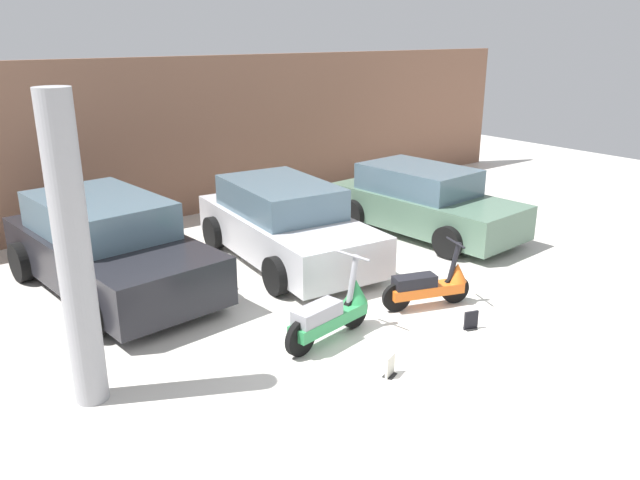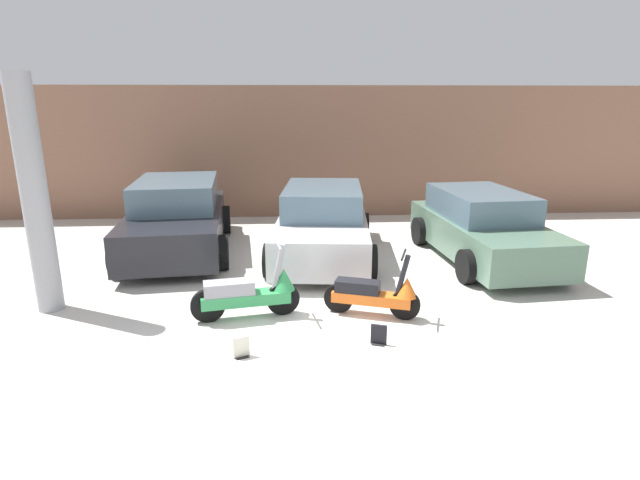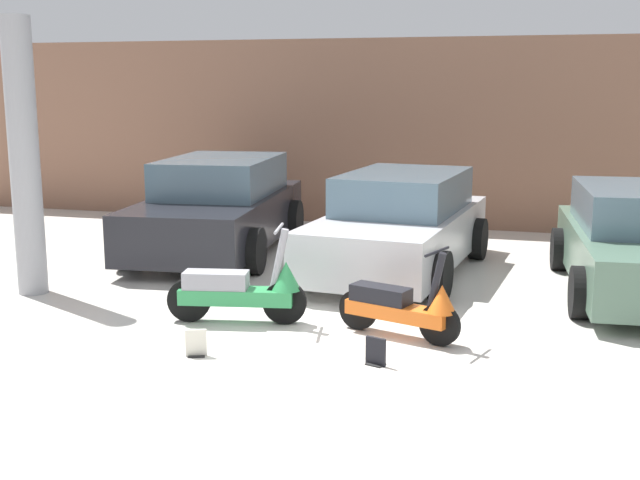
{
  "view_description": "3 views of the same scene",
  "coord_description": "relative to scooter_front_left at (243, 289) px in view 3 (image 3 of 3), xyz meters",
  "views": [
    {
      "loc": [
        -5.26,
        -5.01,
        3.79
      ],
      "look_at": [
        -0.14,
        1.81,
        0.92
      ],
      "focal_mm": 35.0,
      "sensor_mm": 36.0,
      "label": 1
    },
    {
      "loc": [
        -0.19,
        -5.8,
        2.93
      ],
      "look_at": [
        0.24,
        1.57,
        0.86
      ],
      "focal_mm": 28.0,
      "sensor_mm": 36.0,
      "label": 2
    },
    {
      "loc": [
        2.28,
        -7.04,
        2.53
      ],
      "look_at": [
        -0.17,
        1.57,
        0.77
      ],
      "focal_mm": 45.0,
      "sensor_mm": 36.0,
      "label": 3
    }
  ],
  "objects": [
    {
      "name": "car_rear_left",
      "position": [
        -1.7,
        3.38,
        0.3
      ],
      "size": [
        2.33,
        4.32,
        1.41
      ],
      "rotation": [
        0.0,
        0.0,
        -1.47
      ],
      "color": "black",
      "rests_on": "ground_plane"
    },
    {
      "name": "placard_near_right_scooter",
      "position": [
        1.64,
        -0.9,
        -0.26
      ],
      "size": [
        0.2,
        0.17,
        0.26
      ],
      "rotation": [
        0.0,
        0.0,
        -0.33
      ],
      "color": "black",
      "rests_on": "ground_plane"
    },
    {
      "name": "car_rear_right",
      "position": [
        4.19,
        2.47,
        0.24
      ],
      "size": [
        2.08,
        3.92,
        1.29
      ],
      "rotation": [
        0.0,
        0.0,
        -1.49
      ],
      "color": "#51705B",
      "rests_on": "ground_plane"
    },
    {
      "name": "car_rear_center",
      "position": [
        1.18,
        2.83,
        0.27
      ],
      "size": [
        2.19,
        4.08,
        1.34
      ],
      "rotation": [
        0.0,
        0.0,
        -1.67
      ],
      "color": "#B7B7BC",
      "rests_on": "ground_plane"
    },
    {
      "name": "scooter_front_left",
      "position": [
        0.0,
        0.0,
        0.0
      ],
      "size": [
        1.5,
        0.61,
        1.05
      ],
      "rotation": [
        0.0,
        0.0,
        0.19
      ],
      "color": "black",
      "rests_on": "ground_plane"
    },
    {
      "name": "scooter_front_right",
      "position": [
        1.74,
        -0.06,
        -0.04
      ],
      "size": [
        1.31,
        0.67,
        0.95
      ],
      "rotation": [
        0.0,
        0.0,
        -0.32
      ],
      "color": "black",
      "rests_on": "ground_plane"
    },
    {
      "name": "support_column_side",
      "position": [
        -2.93,
        0.47,
        1.28
      ],
      "size": [
        0.35,
        0.35,
        3.3
      ],
      "primitive_type": "cylinder",
      "color": "#99999E",
      "rests_on": "ground_plane"
    },
    {
      "name": "placard_near_left_scooter",
      "position": [
        -0.03,
        -1.12,
        -0.26
      ],
      "size": [
        0.2,
        0.17,
        0.26
      ],
      "rotation": [
        0.0,
        0.0,
        0.38
      ],
      "color": "black",
      "rests_on": "ground_plane"
    },
    {
      "name": "wall_back",
      "position": [
        0.78,
        6.39,
        1.28
      ],
      "size": [
        19.6,
        0.12,
        3.3
      ],
      "primitive_type": "cube",
      "color": "#845B47",
      "rests_on": "ground_plane"
    },
    {
      "name": "ground_plane",
      "position": [
        0.78,
        -0.69,
        -0.37
      ],
      "size": [
        28.0,
        28.0,
        0.0
      ],
      "primitive_type": "plane",
      "color": "silver"
    }
  ]
}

